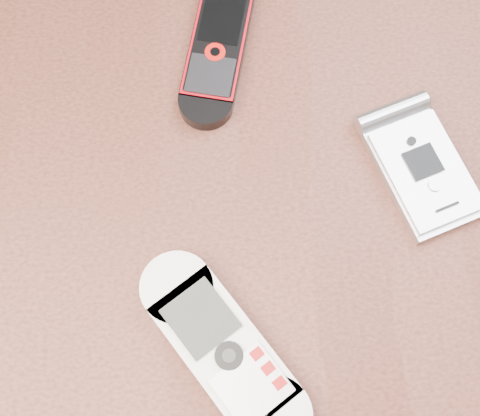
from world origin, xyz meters
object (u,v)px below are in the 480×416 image
nokia_black_red (217,48)px  motorola_razr (422,169)px  table (234,250)px  nokia_white (224,350)px

nokia_black_red → motorola_razr: 0.18m
table → motorola_razr: motorola_razr is taller
nokia_white → motorola_razr: 0.19m
table → nokia_white: 0.15m
table → nokia_black_red: size_ratio=8.85×
nokia_white → nokia_black_red: size_ratio=1.13×
nokia_white → motorola_razr: same height
nokia_white → motorola_razr: (0.15, 0.12, -0.00)m
nokia_white → motorola_razr: bearing=4.2°
nokia_white → nokia_black_red: 0.23m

